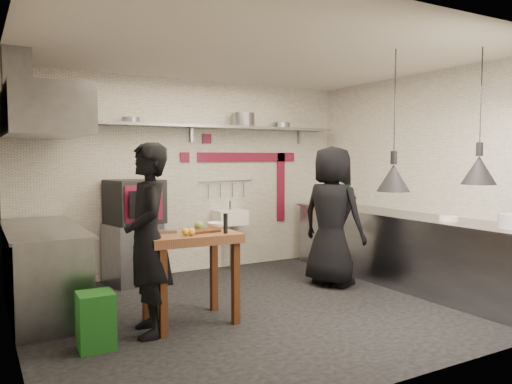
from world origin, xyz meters
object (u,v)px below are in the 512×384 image
prep_table (191,278)px  chef_right (332,216)px  chef_left (148,239)px  combi_oven (134,202)px  green_bin (96,321)px  oven_stand (133,253)px

prep_table → chef_right: chef_right is taller
chef_left → chef_right: size_ratio=1.00×
chef_right → chef_left: bearing=83.5°
prep_table → chef_left: bearing=-164.6°
chef_left → prep_table: bearing=111.9°
combi_oven → chef_right: bearing=-43.7°
green_bin → chef_left: (0.52, 0.13, 0.66)m
prep_table → green_bin: bearing=-164.5°
chef_left → oven_stand: bearing=176.8°
chef_left → chef_right: chef_right is taller
green_bin → oven_stand: bearing=66.3°
prep_table → chef_right: (2.19, 0.49, 0.45)m
combi_oven → prep_table: size_ratio=0.70×
green_bin → chef_right: 3.32m
combi_oven → green_bin: 2.48m
oven_stand → prep_table: bearing=-99.6°
oven_stand → prep_table: size_ratio=0.87×
green_bin → chef_left: size_ratio=0.28×
combi_oven → green_bin: bearing=-125.8°
green_bin → chef_right: chef_right is taller
oven_stand → combi_oven: size_ratio=1.24×
oven_stand → chef_left: chef_left is taller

